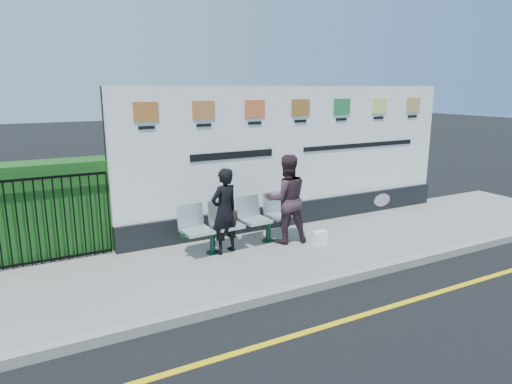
% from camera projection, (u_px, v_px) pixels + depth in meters
% --- Properties ---
extents(ground, '(80.00, 80.00, 0.00)m').
position_uv_depth(ground, '(410.00, 301.00, 6.76)').
color(ground, black).
extents(pavement, '(14.00, 3.00, 0.12)m').
position_uv_depth(pavement, '(313.00, 247.00, 8.89)').
color(pavement, gray).
rests_on(pavement, ground).
extents(kerb, '(14.00, 0.18, 0.14)m').
position_uv_depth(kerb, '(365.00, 273.00, 7.60)').
color(kerb, gray).
rests_on(kerb, ground).
extents(yellow_line, '(14.00, 0.10, 0.01)m').
position_uv_depth(yellow_line, '(410.00, 301.00, 6.76)').
color(yellow_line, yellow).
rests_on(yellow_line, ground).
extents(billboard, '(8.00, 0.30, 3.00)m').
position_uv_depth(billboard, '(297.00, 165.00, 9.97)').
color(billboard, black).
rests_on(billboard, pavement).
extents(hedge, '(2.35, 0.70, 1.70)m').
position_uv_depth(hedge, '(44.00, 209.00, 8.12)').
color(hedge, '#1B5219').
rests_on(hedge, pavement).
extents(railing, '(2.05, 0.06, 1.54)m').
position_uv_depth(railing, '(47.00, 220.00, 7.75)').
color(railing, black).
rests_on(railing, pavement).
extents(bench, '(2.38, 0.78, 0.50)m').
position_uv_depth(bench, '(241.00, 234.00, 8.65)').
color(bench, silver).
rests_on(bench, pavement).
extents(woman_left, '(0.66, 0.52, 1.58)m').
position_uv_depth(woman_left, '(224.00, 211.00, 8.24)').
color(woman_left, black).
rests_on(woman_left, pavement).
extents(woman_right, '(0.97, 0.83, 1.73)m').
position_uv_depth(woman_right, '(286.00, 199.00, 8.80)').
color(woman_right, '#39252D').
rests_on(woman_right, pavement).
extents(handbag_brown, '(0.32, 0.18, 0.24)m').
position_uv_depth(handbag_brown, '(227.00, 218.00, 8.40)').
color(handbag_brown, '#2F1F0D').
rests_on(handbag_brown, bench).
extents(carrier_bag_white, '(0.27, 0.16, 0.27)m').
position_uv_depth(carrier_bag_white, '(320.00, 238.00, 8.77)').
color(carrier_bag_white, white).
rests_on(carrier_bag_white, pavement).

